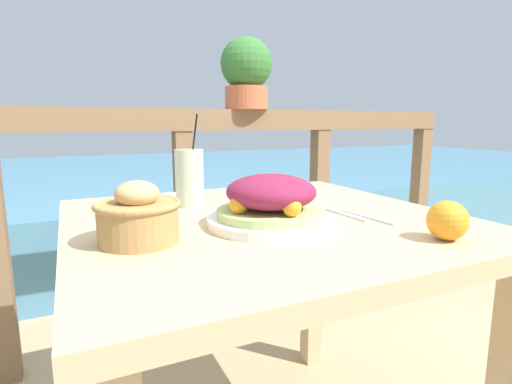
% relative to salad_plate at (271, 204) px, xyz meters
% --- Properties ---
extents(patio_table, '(0.92, 0.89, 0.73)m').
position_rel_salad_plate_xyz_m(patio_table, '(0.02, 0.08, -0.15)').
color(patio_table, tan).
rests_on(patio_table, ground_plane).
extents(railing_fence, '(2.80, 0.08, 1.01)m').
position_rel_salad_plate_xyz_m(railing_fence, '(0.02, 0.84, -0.08)').
color(railing_fence, brown).
rests_on(railing_fence, ground_plane).
extents(sea_backdrop, '(12.00, 4.00, 0.48)m').
position_rel_salad_plate_xyz_m(sea_backdrop, '(0.02, 3.34, -0.53)').
color(sea_backdrop, teal).
rests_on(sea_backdrop, ground_plane).
extents(salad_plate, '(0.29, 0.29, 0.12)m').
position_rel_salad_plate_xyz_m(salad_plate, '(0.00, 0.00, 0.00)').
color(salad_plate, white).
rests_on(salad_plate, patio_table).
extents(drink_glass, '(0.08, 0.08, 0.25)m').
position_rel_salad_plate_xyz_m(drink_glass, '(-0.11, 0.28, 0.03)').
color(drink_glass, beige).
rests_on(drink_glass, patio_table).
extents(bread_basket, '(0.17, 0.17, 0.12)m').
position_rel_salad_plate_xyz_m(bread_basket, '(-0.29, -0.01, 0.00)').
color(bread_basket, '#AD7F47').
rests_on(bread_basket, patio_table).
extents(potted_plant, '(0.22, 0.22, 0.30)m').
position_rel_salad_plate_xyz_m(potted_plant, '(0.32, 0.84, 0.39)').
color(potted_plant, '#B75B38').
rests_on(potted_plant, railing_fence).
extents(fork, '(0.02, 0.18, 0.00)m').
position_rel_salad_plate_xyz_m(fork, '(0.21, 0.02, -0.05)').
color(fork, silver).
rests_on(fork, patio_table).
extents(knife, '(0.03, 0.18, 0.00)m').
position_rel_salad_plate_xyz_m(knife, '(0.25, -0.03, -0.05)').
color(knife, silver).
rests_on(knife, patio_table).
extents(orange_near_basket, '(0.08, 0.08, 0.08)m').
position_rel_salad_plate_xyz_m(orange_near_basket, '(0.26, -0.25, -0.01)').
color(orange_near_basket, orange).
rests_on(orange_near_basket, patio_table).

